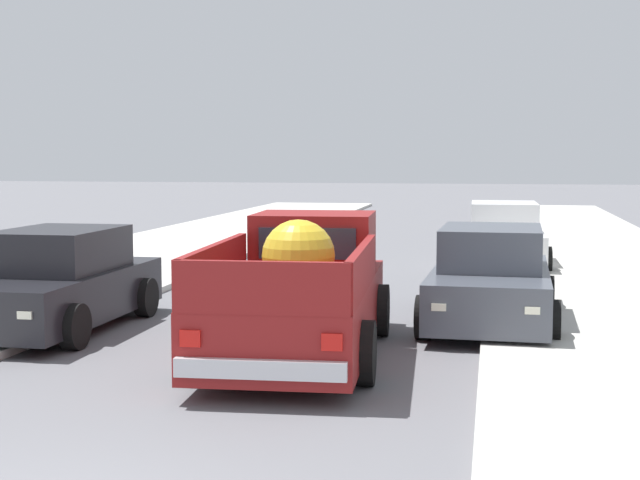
# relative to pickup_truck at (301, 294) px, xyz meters

# --- Properties ---
(sidewalk_left) EXTENTS (5.19, 60.00, 0.12)m
(sidewalk_left) POSITION_rel_pickup_truck_xyz_m (-6.33, 5.61, -0.75)
(sidewalk_left) COLOR beige
(sidewalk_left) RESTS_ON ground
(sidewalk_right) EXTENTS (5.19, 60.00, 0.12)m
(sidewalk_right) POSITION_rel_pickup_truck_xyz_m (4.96, 5.61, -0.75)
(sidewalk_right) COLOR beige
(sidewalk_right) RESTS_ON ground
(curb_left) EXTENTS (0.16, 60.00, 0.10)m
(curb_left) POSITION_rel_pickup_truck_xyz_m (-5.13, 5.61, -0.76)
(curb_left) COLOR silver
(curb_left) RESTS_ON ground
(curb_right) EXTENTS (0.16, 60.00, 0.10)m
(curb_right) POSITION_rel_pickup_truck_xyz_m (3.77, 5.61, -0.76)
(curb_right) COLOR silver
(curb_right) RESTS_ON ground
(pickup_truck) EXTENTS (2.43, 5.31, 1.89)m
(pickup_truck) POSITION_rel_pickup_truck_xyz_m (0.00, 0.00, 0.00)
(pickup_truck) COLOR maroon
(pickup_truck) RESTS_ON ground
(car_left_near) EXTENTS (2.12, 4.30, 1.54)m
(car_left_near) POSITION_rel_pickup_truck_xyz_m (2.49, 2.57, -0.10)
(car_left_near) COLOR #474C56
(car_left_near) RESTS_ON ground
(car_right_near) EXTENTS (2.03, 4.26, 1.54)m
(car_right_near) POSITION_rel_pickup_truck_xyz_m (-3.99, 0.97, -0.10)
(car_right_near) COLOR black
(car_right_near) RESTS_ON ground
(car_left_mid) EXTENTS (2.08, 4.28, 1.54)m
(car_left_mid) POSITION_rel_pickup_truck_xyz_m (2.77, 10.15, -0.10)
(car_left_mid) COLOR silver
(car_left_mid) RESTS_ON ground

